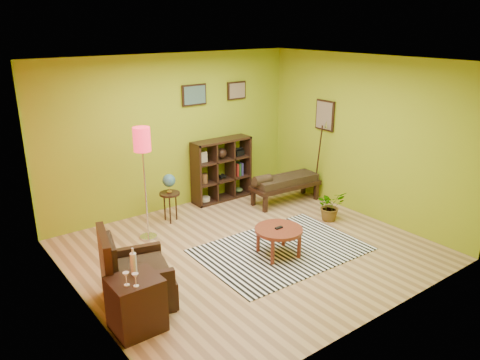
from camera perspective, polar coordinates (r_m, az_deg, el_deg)
ground at (r=7.21m, az=1.19°, el=-8.51°), size 5.00×5.00×0.00m
room_shell at (r=6.54m, az=0.58°, el=5.46°), size 5.04×4.54×2.82m
zebra_rug at (r=7.23m, az=5.05°, el=-8.47°), size 2.50×1.74×0.01m
coffee_table at (r=6.93m, az=4.74°, el=-6.34°), size 0.71×0.71×0.45m
armchair at (r=5.99m, az=-12.85°, el=-11.91°), size 0.98×0.97×0.98m
side_cabinet at (r=5.51m, az=-12.55°, el=-14.49°), size 0.54×0.49×0.96m
floor_lamp at (r=7.23m, az=-11.80°, el=3.64°), size 0.27×0.27×1.81m
globe_table at (r=8.04m, az=-8.63°, el=-0.72°), size 0.35×0.35×0.86m
cube_shelf at (r=9.00m, az=-2.17°, el=1.28°), size 1.20×0.35×1.20m
bench at (r=8.90m, az=5.39°, el=-0.30°), size 1.42×0.60×0.64m
potted_plant at (r=8.31m, az=10.92°, el=-3.45°), size 0.58×0.62×0.42m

